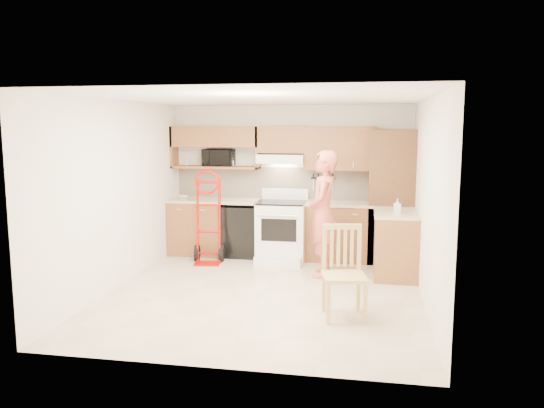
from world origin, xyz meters
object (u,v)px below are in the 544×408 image
(microwave, at_px, (219,157))
(person, at_px, (323,214))
(range, at_px, (281,226))
(dining_chair, at_px, (344,273))
(hand_truck, at_px, (208,222))

(microwave, distance_m, person, 2.29)
(range, xyz_separation_m, dining_chair, (1.11, -2.43, -0.04))
(hand_truck, bearing_deg, dining_chair, -50.94)
(microwave, relative_size, person, 0.28)
(microwave, xyz_separation_m, dining_chair, (2.25, -2.83, -1.11))
(microwave, height_order, range, microwave)
(microwave, bearing_deg, dining_chair, -53.77)
(hand_truck, relative_size, dining_chair, 1.28)
(person, height_order, hand_truck, person)
(hand_truck, distance_m, dining_chair, 3.07)
(microwave, bearing_deg, range, -21.39)
(microwave, bearing_deg, person, -33.63)
(range, xyz_separation_m, person, (0.72, -0.74, 0.34))
(person, bearing_deg, hand_truck, -101.43)
(hand_truck, xyz_separation_m, dining_chair, (2.23, -2.09, -0.14))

